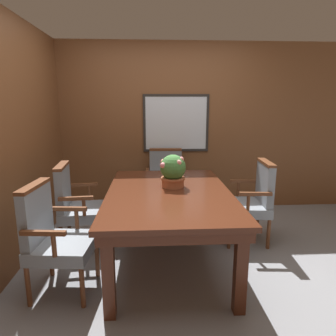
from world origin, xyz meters
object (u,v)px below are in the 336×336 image
object	(u,v)px
dining_table	(169,200)
chair_left_near	(53,235)
chair_left_far	(76,203)
potted_plant	(172,171)
chair_right_far	(253,199)
chair_head_far	(166,180)

from	to	relation	value
dining_table	chair_left_near	world-z (taller)	chair_left_near
chair_left_far	potted_plant	world-z (taller)	potted_plant
chair_left_far	chair_left_near	size ratio (longest dim) A/B	1.00
dining_table	chair_right_far	bearing A→B (deg)	23.26
dining_table	chair_right_far	xyz separation A→B (m)	(1.00, 0.43, -0.15)
chair_right_far	chair_left_near	world-z (taller)	same
chair_right_far	potted_plant	bearing A→B (deg)	-69.66
potted_plant	chair_head_far	bearing A→B (deg)	90.60
chair_left_far	dining_table	bearing A→B (deg)	-115.94
chair_right_far	dining_table	bearing A→B (deg)	-62.28
potted_plant	chair_right_far	bearing A→B (deg)	15.88
chair_left_far	chair_head_far	distance (m)	1.39
chair_right_far	chair_head_far	bearing A→B (deg)	-128.12
chair_left_far	potted_plant	distance (m)	1.14
chair_right_far	chair_head_far	world-z (taller)	same
chair_head_far	chair_left_near	bearing A→B (deg)	-117.86
chair_right_far	potted_plant	distance (m)	1.07
chair_left_far	chair_right_far	distance (m)	2.00
chair_right_far	chair_left_far	bearing A→B (deg)	-84.19
chair_head_far	chair_left_near	xyz separation A→B (m)	(-1.03, -1.75, 0.00)
chair_head_far	chair_right_far	bearing A→B (deg)	-39.83
dining_table	chair_left_far	size ratio (longest dim) A/B	1.91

